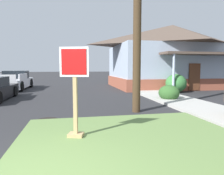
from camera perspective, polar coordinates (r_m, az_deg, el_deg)
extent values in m
cube|color=#668447|center=(4.85, 6.98, -15.35)|extent=(5.50, 5.22, 0.08)
cube|color=#B2AFA8|center=(10.22, 20.77, -4.37)|extent=(2.20, 16.88, 0.12)
cube|color=tan|center=(5.03, -10.18, -1.72)|extent=(0.11, 0.11, 2.11)
cube|color=tan|center=(5.25, -9.99, -12.79)|extent=(0.43, 0.38, 0.08)
cube|color=white|center=(4.94, -10.51, 7.03)|extent=(0.67, 0.22, 0.70)
cube|color=red|center=(4.93, -10.55, 7.03)|extent=(0.57, 0.19, 0.60)
cylinder|color=black|center=(7.33, -17.44, -8.54)|extent=(0.70, 0.70, 0.02)
cylinder|color=black|center=(13.87, -25.48, -0.95)|extent=(0.23, 0.62, 0.62)
sphere|color=white|center=(14.69, -25.89, 0.00)|extent=(0.14, 0.14, 0.14)
cube|color=silver|center=(18.17, -25.60, 1.09)|extent=(2.11, 5.45, 0.68)
cube|color=black|center=(18.86, -25.07, 3.21)|extent=(1.78, 1.45, 0.68)
cube|color=silver|center=(16.99, -23.47, 2.79)|extent=(0.15, 2.27, 0.44)
cube|color=silver|center=(15.61, -28.30, 2.37)|extent=(1.79, 0.14, 0.44)
cylinder|color=black|center=(19.99, -26.93, 1.05)|extent=(0.28, 0.77, 0.76)
cylinder|color=black|center=(19.53, -21.68, 1.17)|extent=(0.28, 0.77, 0.76)
cylinder|color=black|center=(16.38, -23.96, 0.29)|extent=(0.28, 0.77, 0.76)
cube|color=brown|center=(19.63, 16.10, 1.58)|extent=(10.46, 7.16, 0.90)
cube|color=#9EADC1|center=(19.60, 16.25, 6.90)|extent=(10.25, 7.02, 2.74)
pyramid|color=brown|center=(19.79, 16.44, 13.62)|extent=(10.98, 7.52, 1.90)
cube|color=brown|center=(15.94, 23.50, 8.65)|extent=(5.75, 1.40, 0.16)
cylinder|color=#9EADC1|center=(14.22, 16.72, 3.78)|extent=(0.16, 0.16, 2.73)
cube|color=brown|center=(16.49, 21.92, 2.74)|extent=(0.90, 0.06, 2.00)
ellipsoid|color=#367237|center=(15.10, 17.33, 1.13)|extent=(1.44, 1.44, 1.29)
ellipsoid|color=#325C29|center=(11.32, 15.54, -1.43)|extent=(1.10, 1.10, 0.83)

